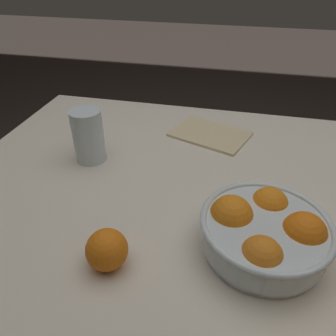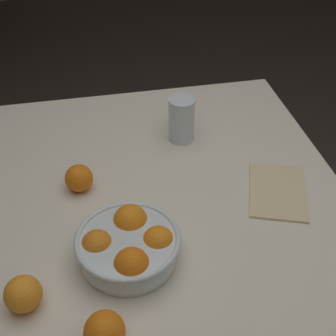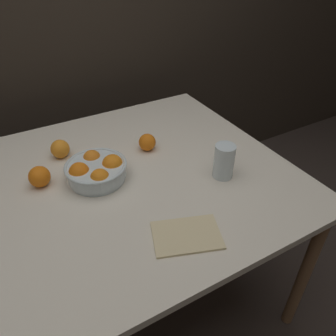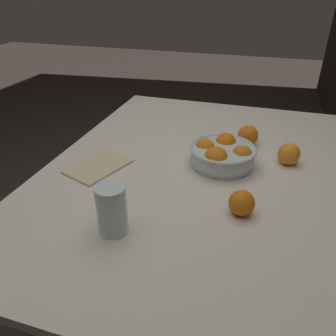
{
  "view_description": "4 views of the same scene",
  "coord_description": "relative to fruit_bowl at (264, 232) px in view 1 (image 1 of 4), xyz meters",
  "views": [
    {
      "loc": [
        0.04,
        0.49,
        1.25
      ],
      "look_at": [
        0.17,
        -0.11,
        0.83
      ],
      "focal_mm": 35.0,
      "sensor_mm": 36.0,
      "label": 1
    },
    {
      "loc": [
        -0.74,
        0.09,
        1.62
      ],
      "look_at": [
        0.18,
        -0.1,
        0.85
      ],
      "focal_mm": 50.0,
      "sensor_mm": 36.0,
      "label": 2
    },
    {
      "loc": [
        -0.3,
        -0.98,
        1.57
      ],
      "look_at": [
        0.2,
        -0.1,
        0.83
      ],
      "focal_mm": 35.0,
      "sensor_mm": 36.0,
      "label": 3
    },
    {
      "loc": [
        1.01,
        0.15,
        1.36
      ],
      "look_at": [
        0.17,
        -0.1,
        0.85
      ],
      "focal_mm": 35.0,
      "sensor_mm": 36.0,
      "label": 4
    }
  ],
  "objects": [
    {
      "name": "fruit_bowl",
      "position": [
        0.0,
        0.0,
        0.0
      ],
      "size": [
        0.24,
        0.24,
        0.1
      ],
      "color": "silver",
      "rests_on": "dining_table"
    },
    {
      "name": "dining_table",
      "position": [
        0.04,
        -0.04,
        -0.11
      ],
      "size": [
        1.41,
        1.14,
        0.77
      ],
      "color": "beige",
      "rests_on": "ground_plane"
    },
    {
      "name": "orange_loose_aside",
      "position": [
        0.27,
        0.1,
        -0.01
      ],
      "size": [
        0.07,
        0.07,
        0.07
      ],
      "primitive_type": "sphere",
      "color": "orange",
      "rests_on": "dining_table"
    },
    {
      "name": "juice_glass",
      "position": [
        0.44,
        -0.22,
        0.02
      ],
      "size": [
        0.08,
        0.08,
        0.14
      ],
      "color": "#F4A314",
      "rests_on": "dining_table"
    },
    {
      "name": "napkin",
      "position": [
        0.15,
        -0.42,
        -0.04
      ],
      "size": [
        0.25,
        0.21,
        0.01
      ],
      "primitive_type": "cube",
      "rotation": [
        0.0,
        0.0,
        -0.34
      ],
      "color": "beige",
      "rests_on": "dining_table"
    }
  ]
}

